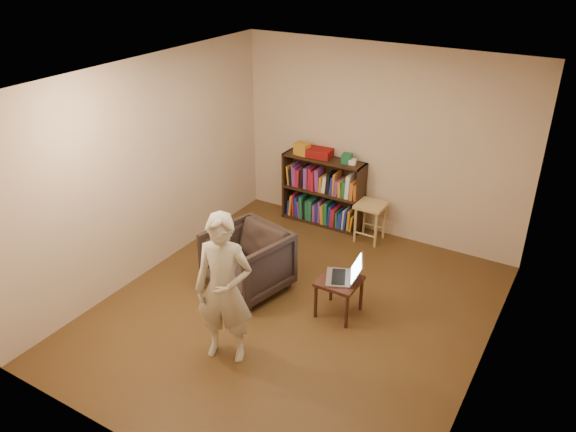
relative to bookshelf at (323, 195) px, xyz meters
The scene contains 15 objects.
floor 2.26m from the bookshelf, 70.83° to the right, with size 4.50×4.50×0.00m, color #4F3519.
ceiling 3.10m from the bookshelf, 70.83° to the right, with size 4.50×4.50×0.00m, color silver.
wall_back 1.14m from the bookshelf, 12.09° to the left, with size 4.00×4.00×0.00m, color #C9B498.
wall_left 2.60m from the bookshelf, 121.28° to the right, with size 4.50×4.50×0.00m, color #C9B498.
wall_right 3.55m from the bookshelf, 37.51° to the right, with size 4.50×4.50×0.00m, color #C9B498.
bookshelf is the anchor object (origin of this frame).
box_yellow 0.73m from the bookshelf, behind, with size 0.20×0.15×0.17m, color #C58522.
red_cloth 0.62m from the bookshelf, behind, with size 0.34×0.25×0.11m, color maroon.
box_green 0.71m from the bookshelf, ahead, with size 0.13×0.13×0.13m, color #1B6740.
box_white 0.74m from the bookshelf, ahead, with size 0.09×0.09×0.07m, color white.
stool 0.81m from the bookshelf, 10.16° to the right, with size 0.38×0.38×0.55m.
armchair 1.98m from the bookshelf, 88.81° to the right, with size 0.82×0.84×0.77m, color #322421.
side_table 2.20m from the bookshelf, 57.90° to the right, with size 0.43×0.43×0.44m.
laptop 2.18m from the bookshelf, 56.28° to the right, with size 0.50×0.50×0.26m.
person 3.10m from the bookshelf, 80.36° to the right, with size 0.57×0.37×1.56m, color beige.
Camera 1 is at (2.57, -4.43, 3.81)m, focal length 35.00 mm.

